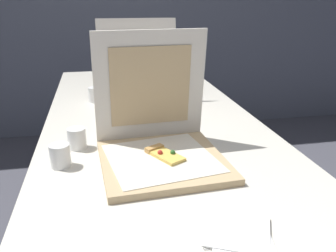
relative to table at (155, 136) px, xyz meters
name	(u,v)px	position (x,y,z in m)	size (l,w,h in m)	color
table	(155,136)	(0.00, 0.00, 0.00)	(0.88, 2.29, 0.76)	silver
pizza_box_front	(160,143)	(-0.03, -0.31, 0.10)	(0.40, 0.40, 0.40)	tan
pizza_box_middle	(141,99)	(-0.03, 0.20, 0.10)	(0.39, 0.45, 0.39)	tan
cup_white_near_center	(77,138)	(-0.30, -0.17, 0.08)	(0.06, 0.06, 0.07)	white
cup_white_far	(95,95)	(-0.23, 0.39, 0.08)	(0.06, 0.06, 0.07)	white
cup_white_near_left	(60,156)	(-0.34, -0.30, 0.08)	(0.06, 0.06, 0.07)	white
napkin_pile	(236,231)	(0.07, -0.71, 0.05)	(0.19, 0.19, 0.01)	white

